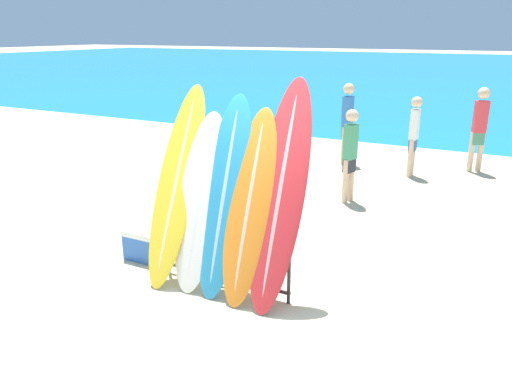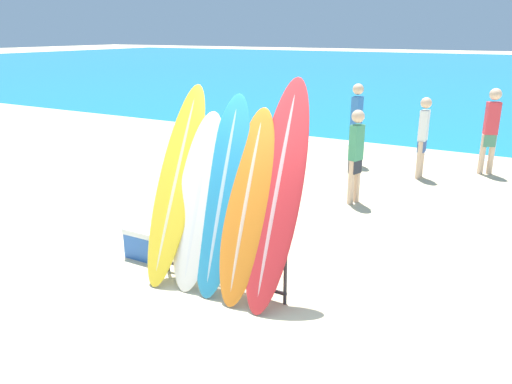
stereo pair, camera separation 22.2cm
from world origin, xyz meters
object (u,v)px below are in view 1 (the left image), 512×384
Objects in this scene: surfboard_rack at (224,248)px; cooler_box at (145,244)px; surfboard_slot_3 at (250,207)px; person_mid_beach at (350,152)px; person_near_water at (479,127)px; surfboard_slot_4 at (280,195)px; surfboard_slot_2 at (225,196)px; surfboard_slot_1 at (200,202)px; person_far_right at (347,121)px; surfboard_slot_0 at (177,185)px; person_far_left at (414,134)px.

surfboard_rack is 1.37m from cooler_box.
person_mid_beach is (0.03, 3.63, -0.16)m from surfboard_slot_3.
surfboard_rack is 0.94× the size of person_near_water.
surfboard_slot_4 is 6.87m from person_near_water.
surfboard_slot_2 is 0.34m from surfboard_slot_3.
person_near_water is 3.63m from person_mid_beach.
cooler_box is (-1.01, 0.18, -0.79)m from surfboard_slot_1.
surfboard_slot_2 is at bearing 102.07° from surfboard_rack.
surfboard_rack is 0.93× the size of person_far_right.
surfboard_slot_4 is 1.36× the size of person_near_water.
surfboard_slot_0 reaches higher than surfboard_rack.
surfboard_slot_0 is 6.11m from person_far_right.
surfboard_slot_3 is 4.10× the size of cooler_box.
surfboard_slot_1 is 3.92× the size of cooler_box.
cooler_box is (-1.68, -3.45, -0.68)m from person_mid_beach.
surfboard_slot_2 is at bearing -168.13° from person_mid_beach.
surfboard_slot_1 is 3.70m from person_mid_beach.
surfboard_slot_3 is 1.29× the size of person_mid_beach.
surfboard_slot_3 reaches higher than person_near_water.
person_near_water is (2.17, 6.79, 0.48)m from surfboard_rack.
surfboard_slot_0 is (-0.68, 0.08, 0.64)m from surfboard_rack.
person_mid_beach is at bearing -143.48° from person_near_water.
cooler_box is (-0.84, -5.99, -0.77)m from person_far_right.
person_far_left is (1.03, 5.76, -0.21)m from surfboard_slot_2.
surfboard_slot_3 is 0.37m from surfboard_slot_4.
person_far_left is (1.70, 5.73, -0.24)m from surfboard_slot_0.
surfboard_slot_3 is (1.01, -0.06, -0.09)m from surfboard_slot_0.
person_near_water is 1.51m from person_far_left.
person_far_right is (-0.17, 6.17, -0.02)m from surfboard_slot_1.
person_near_water reaches higher than cooler_box.
surfboard_slot_4 is at bearing 177.87° from person_far_left.
surfboard_slot_0 is at bearing -9.97° from cooler_box.
surfboard_slot_2 is 1.35× the size of person_far_left.
person_mid_beach is (0.36, 3.60, -0.22)m from surfboard_slot_2.
person_mid_beach is at bearing 94.78° from surfboard_slot_4.
surfboard_slot_3 is (0.64, 0.01, 0.04)m from surfboard_slot_1.
person_far_left is at bearing 79.84° from surfboard_slot_2.
person_far_left is at bearing 86.28° from surfboard_slot_4.
person_near_water is at bearing 72.30° from surfboard_rack.
surfboard_slot_2 reaches higher than surfboard_slot_1.
surfboard_slot_2 is 4.34× the size of cooler_box.
surfboard_rack is 0.64m from surfboard_slot_3.
surfboard_slot_2 is 1.23× the size of person_far_right.
person_near_water is 3.48× the size of cooler_box.
person_near_water reaches higher than person_mid_beach.
surfboard_slot_3 is at bearing 174.71° from person_far_left.
surfboard_slot_3 is at bearing -163.84° from person_far_right.
cooler_box is at bearing 173.69° from surfboard_slot_2.
surfboard_slot_0 is at bearing 176.51° from surfboard_slot_3.
surfboard_rack is 0.80× the size of surfboard_slot_3.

